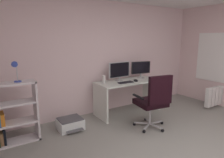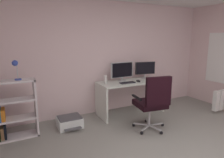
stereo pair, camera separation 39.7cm
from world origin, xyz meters
The scene contains 14 objects.
wall_back centered at (0.00, 2.79, 1.26)m, with size 5.48×0.10×2.53m, color silver.
window_pane centered at (2.74, 1.41, 1.22)m, with size 0.01×1.38×1.15m, color white.
window_frame centered at (2.73, 1.41, 1.22)m, with size 0.02×1.46×1.23m, color white.
desk centered at (0.47, 2.33, 0.56)m, with size 1.51×0.63×0.75m.
monitor_main centered at (0.30, 2.44, 1.00)m, with size 0.56×0.18×0.43m.
monitor_secondary centered at (0.94, 2.44, 0.99)m, with size 0.49×0.18×0.40m.
keyboard centered at (0.29, 2.19, 0.76)m, with size 0.34×0.13×0.02m, color black.
computer_mouse centered at (0.58, 2.19, 0.77)m, with size 0.06×0.10×0.03m, color black.
desktop_speaker centered at (-0.14, 2.39, 0.84)m, with size 0.07×0.07×0.17m, color silver.
office_chair centered at (0.33, 1.35, 0.59)m, with size 0.65×0.64×1.07m.
bookshelf centered at (-2.09, 2.23, 0.48)m, with size 0.84×0.30×1.02m.
desk_lamp centered at (-1.85, 2.23, 1.25)m, with size 0.13×0.11×0.33m.
printer centered at (-1.00, 2.21, 0.11)m, with size 0.46×0.46×0.22m.
radiator centered at (2.64, 1.41, 0.29)m, with size 0.99×0.10×0.47m.
Camera 1 is at (-2.28, -1.24, 1.71)m, focal length 32.34 mm.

